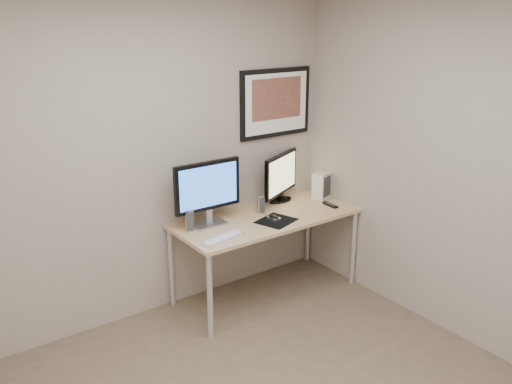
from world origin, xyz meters
The scene contains 12 objects.
room centered at (0.00, 0.45, 1.64)m, with size 3.60×3.60×3.60m.
desk centered at (1.00, 1.35, 0.66)m, with size 1.60×0.70×0.73m.
framed_art centered at (1.35, 1.68, 1.62)m, with size 0.75×0.04×0.60m.
monitor_large centered at (0.50, 1.47, 1.03)m, with size 0.59×0.19×0.53m.
monitor_tv centered at (1.34, 1.59, 0.97)m, with size 0.53×0.27×0.45m.
speaker_left centered at (0.32, 1.45, 0.82)m, with size 0.07×0.07×0.18m, color #A4A4A9.
speaker_right centered at (1.01, 1.45, 0.81)m, with size 0.06×0.06×0.16m, color #A4A4A9.
keyboard centered at (0.44, 1.16, 0.74)m, with size 0.38×0.10×0.01m, color silver.
mousepad centered at (1.00, 1.21, 0.73)m, with size 0.30×0.26×0.00m, color black.
mouse centered at (1.00, 1.25, 0.75)m, with size 0.06×0.11×0.04m, color black.
remote centered at (1.63, 1.22, 0.74)m, with size 0.05×0.17×0.02m, color black.
fan_unit centered at (1.71, 1.44, 0.85)m, with size 0.16×0.12×0.24m, color silver.
Camera 1 is at (-1.60, -2.08, 2.37)m, focal length 38.00 mm.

